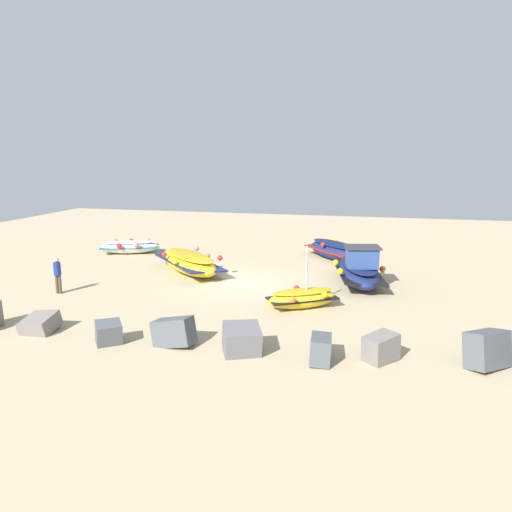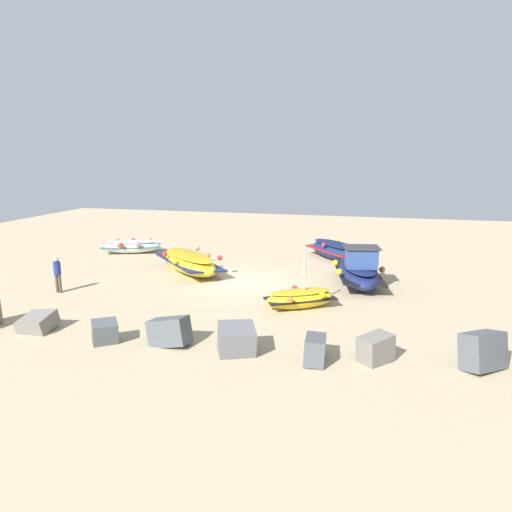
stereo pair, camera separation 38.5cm
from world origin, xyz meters
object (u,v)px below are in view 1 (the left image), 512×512
Objects in this scene: fishing_boat_0 at (359,270)px; fishing_boat_1 at (130,246)px; fishing_boat_4 at (334,250)px; fishing_boat_2 at (189,262)px; fishing_boat_3 at (302,298)px; person_walking at (58,273)px.

fishing_boat_0 reaches higher than fishing_boat_1.
fishing_boat_0 is at bearing -23.81° from fishing_boat_4.
fishing_boat_2 is at bearing -94.67° from fishing_boat_4.
fishing_boat_0 is 1.33× the size of fishing_boat_1.
fishing_boat_2 is 8.19m from fishing_boat_3.
fishing_boat_4 is at bearing 81.76° from fishing_boat_2.
fishing_boat_0 is at bearing -148.20° from fishing_boat_3.
person_walking is at bearing -88.79° from fishing_boat_4.
fishing_boat_3 reaches higher than fishing_boat_4.
fishing_boat_2 is at bearing -42.36° from person_walking.
fishing_boat_1 is 0.75× the size of fishing_boat_2.
fishing_boat_4 is 2.64× the size of person_walking.
fishing_boat_3 is 11.19m from person_walking.
fishing_boat_4 is at bearing -174.28° from fishing_boat_0.
fishing_boat_4 is at bearing -14.50° from fishing_boat_1.
fishing_boat_2 is (8.94, -0.20, -0.12)m from fishing_boat_0.
fishing_boat_4 is at bearing -125.10° from fishing_boat_3.
fishing_boat_2 is at bearing -55.30° from fishing_boat_1.
fishing_boat_1 is 13.00m from fishing_boat_4.
fishing_boat_3 is (-12.41, 8.50, -0.01)m from fishing_boat_1.
fishing_boat_1 is at bearing -124.46° from fishing_boat_4.
fishing_boat_3 is at bearing -89.09° from person_walking.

